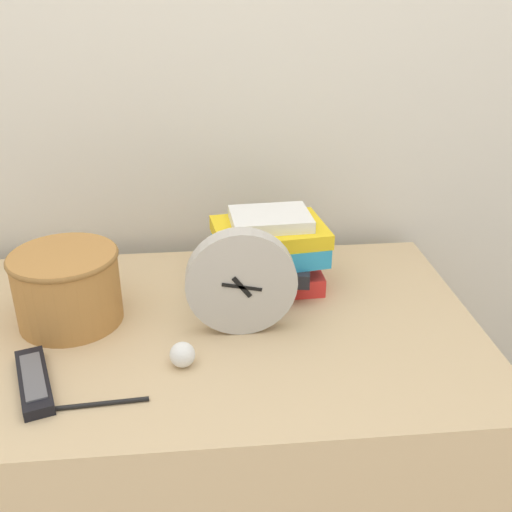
% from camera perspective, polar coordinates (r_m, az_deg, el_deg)
% --- Properties ---
extents(wall_back, '(6.00, 0.04, 2.40)m').
position_cam_1_polar(wall_back, '(1.47, -8.42, 18.57)').
color(wall_back, silver).
rests_on(wall_back, ground_plane).
extents(desk, '(1.23, 0.70, 0.73)m').
position_cam_1_polar(desk, '(1.46, -6.80, -18.73)').
color(desk, tan).
rests_on(desk, ground_plane).
extents(desk_clock, '(0.22, 0.04, 0.22)m').
position_cam_1_polar(desk_clock, '(1.15, -1.42, -2.55)').
color(desk_clock, '#B7B2A8').
rests_on(desk_clock, desk).
extents(book_stack, '(0.26, 0.20, 0.18)m').
position_cam_1_polar(book_stack, '(1.32, 1.38, 0.46)').
color(book_stack, red).
rests_on(book_stack, desk).
extents(basket, '(0.22, 0.22, 0.15)m').
position_cam_1_polar(basket, '(1.26, -17.55, -2.67)').
color(basket, '#B27A3D').
rests_on(basket, desk).
extents(tv_remote, '(0.10, 0.19, 0.02)m').
position_cam_1_polar(tv_remote, '(1.12, -20.39, -11.09)').
color(tv_remote, black).
rests_on(tv_remote, desk).
extents(crumpled_paper_ball, '(0.05, 0.05, 0.05)m').
position_cam_1_polar(crumpled_paper_ball, '(1.11, -7.02, -9.31)').
color(crumpled_paper_ball, white).
rests_on(crumpled_paper_ball, desk).
extents(pen, '(0.16, 0.02, 0.01)m').
position_cam_1_polar(pen, '(1.05, -14.48, -13.45)').
color(pen, black).
rests_on(pen, desk).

